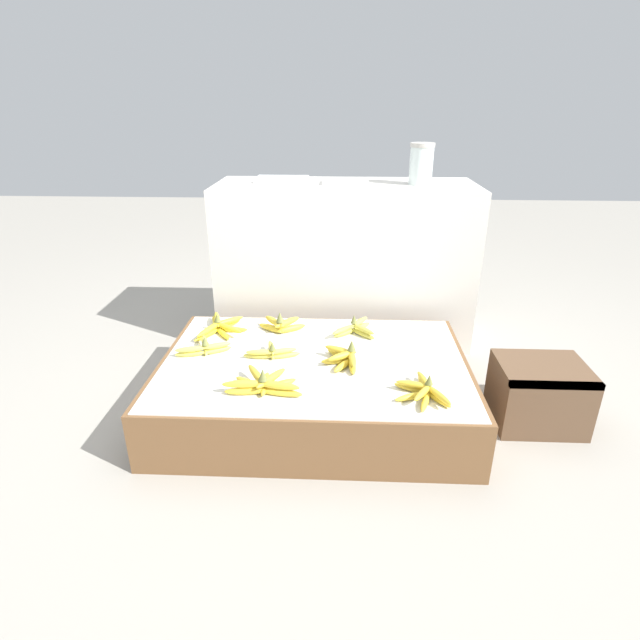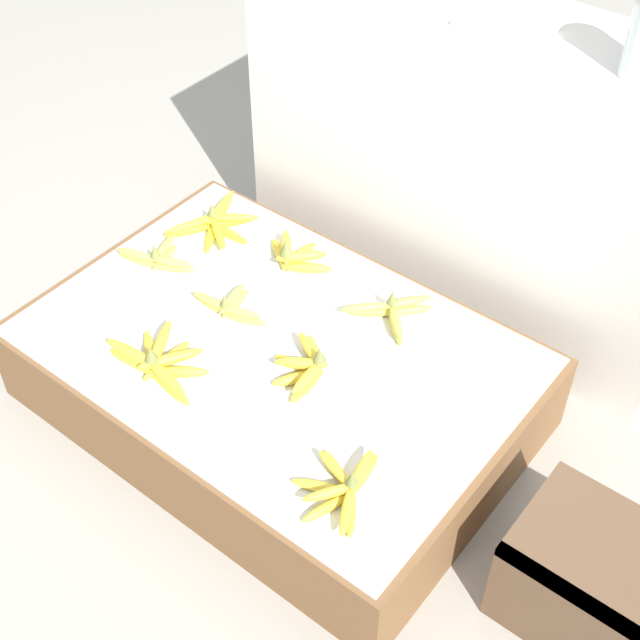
% 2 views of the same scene
% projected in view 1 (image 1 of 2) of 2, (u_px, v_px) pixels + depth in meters
% --- Properties ---
extents(ground_plane, '(10.00, 10.00, 0.00)m').
position_uv_depth(ground_plane, '(314.00, 410.00, 2.13)').
color(ground_plane, gray).
extents(display_platform, '(1.25, 0.85, 0.24)m').
position_uv_depth(display_platform, '(314.00, 385.00, 2.08)').
color(display_platform, brown).
rests_on(display_platform, ground_plane).
extents(back_vendor_table, '(1.32, 0.50, 0.83)m').
position_uv_depth(back_vendor_table, '(344.00, 263.00, 2.67)').
color(back_vendor_table, beige).
rests_on(back_vendor_table, ground_plane).
extents(wooden_crate, '(0.34, 0.28, 0.26)m').
position_uv_depth(wooden_crate, '(539.00, 394.00, 2.00)').
color(wooden_crate, brown).
rests_on(wooden_crate, ground_plane).
extents(banana_bunch_front_midleft, '(0.29, 0.18, 0.10)m').
position_uv_depth(banana_bunch_front_midleft, '(263.00, 384.00, 1.80)').
color(banana_bunch_front_midleft, gold).
rests_on(banana_bunch_front_midleft, display_platform).
extents(banana_bunch_front_right, '(0.20, 0.25, 0.08)m').
position_uv_depth(banana_bunch_front_right, '(423.00, 391.00, 1.77)').
color(banana_bunch_front_right, gold).
rests_on(banana_bunch_front_right, display_platform).
extents(banana_bunch_middle_left, '(0.23, 0.16, 0.09)m').
position_uv_depth(banana_bunch_middle_left, '(204.00, 348.00, 2.07)').
color(banana_bunch_middle_left, '#DBCC4C').
rests_on(banana_bunch_middle_left, display_platform).
extents(banana_bunch_middle_midleft, '(0.24, 0.13, 0.08)m').
position_uv_depth(banana_bunch_middle_midleft, '(272.00, 352.00, 2.04)').
color(banana_bunch_middle_midleft, '#DBCC4C').
rests_on(banana_bunch_middle_midleft, display_platform).
extents(banana_bunch_middle_midright, '(0.15, 0.21, 0.10)m').
position_uv_depth(banana_bunch_middle_midright, '(344.00, 358.00, 1.98)').
color(banana_bunch_middle_midright, gold).
rests_on(banana_bunch_middle_midright, display_platform).
extents(banana_bunch_back_left, '(0.22, 0.29, 0.09)m').
position_uv_depth(banana_bunch_back_left, '(220.00, 327.00, 2.27)').
color(banana_bunch_back_left, yellow).
rests_on(banana_bunch_back_left, display_platform).
extents(banana_bunch_back_midleft, '(0.23, 0.16, 0.11)m').
position_uv_depth(banana_bunch_back_midleft, '(281.00, 325.00, 2.27)').
color(banana_bunch_back_midleft, gold).
rests_on(banana_bunch_back_midleft, display_platform).
extents(banana_bunch_back_midright, '(0.20, 0.20, 0.09)m').
position_uv_depth(banana_bunch_back_midright, '(356.00, 328.00, 2.24)').
color(banana_bunch_back_midright, gold).
rests_on(banana_bunch_back_midright, display_platform).
extents(glass_jar, '(0.12, 0.12, 0.20)m').
position_uv_depth(glass_jar, '(421.00, 164.00, 2.43)').
color(glass_jar, silver).
rests_on(glass_jar, back_vendor_table).
extents(foam_tray_white, '(0.23, 0.15, 0.02)m').
position_uv_depth(foam_tray_white, '(345.00, 182.00, 2.50)').
color(foam_tray_white, white).
rests_on(foam_tray_white, back_vendor_table).
extents(foam_tray_dark, '(0.27, 0.20, 0.02)m').
position_uv_depth(foam_tray_dark, '(282.00, 179.00, 2.58)').
color(foam_tray_dark, white).
rests_on(foam_tray_dark, back_vendor_table).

